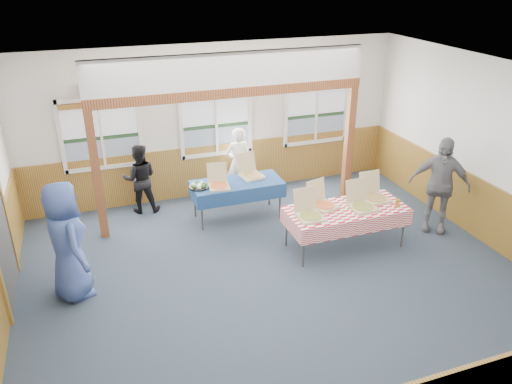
% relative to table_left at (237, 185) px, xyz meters
% --- Properties ---
extents(floor, '(8.00, 8.00, 0.00)m').
position_rel_table_left_xyz_m(floor, '(-0.05, -2.20, -0.70)').
color(floor, '#293442').
rests_on(floor, ground).
extents(ceiling, '(8.00, 8.00, 0.00)m').
position_rel_table_left_xyz_m(ceiling, '(-0.05, -2.20, 2.50)').
color(ceiling, white).
rests_on(ceiling, wall_back).
extents(wall_back, '(8.00, 0.00, 8.00)m').
position_rel_table_left_xyz_m(wall_back, '(-0.05, 1.30, 0.90)').
color(wall_back, silver).
rests_on(wall_back, floor).
extents(wall_front, '(8.00, 0.00, 8.00)m').
position_rel_table_left_xyz_m(wall_front, '(-0.05, -5.70, 0.90)').
color(wall_front, silver).
rests_on(wall_front, floor).
extents(wall_right, '(0.00, 8.00, 8.00)m').
position_rel_table_left_xyz_m(wall_right, '(3.95, -2.20, 0.90)').
color(wall_right, silver).
rests_on(wall_right, floor).
extents(wainscot_back, '(7.98, 0.05, 1.10)m').
position_rel_table_left_xyz_m(wainscot_back, '(-0.05, 1.28, -0.15)').
color(wainscot_back, brown).
rests_on(wainscot_back, floor).
extents(wainscot_right, '(0.05, 6.98, 1.10)m').
position_rel_table_left_xyz_m(wainscot_right, '(3.93, -2.20, -0.15)').
color(wainscot_right, brown).
rests_on(wainscot_right, floor).
extents(window_left, '(1.56, 0.10, 1.46)m').
position_rel_table_left_xyz_m(window_left, '(-2.35, 1.26, 0.98)').
color(window_left, white).
rests_on(window_left, wall_back).
extents(window_mid, '(1.56, 0.10, 1.46)m').
position_rel_table_left_xyz_m(window_mid, '(-0.05, 1.26, 0.98)').
color(window_mid, white).
rests_on(window_mid, wall_back).
extents(window_right, '(1.56, 0.10, 1.46)m').
position_rel_table_left_xyz_m(window_right, '(2.25, 1.26, 0.98)').
color(window_right, white).
rests_on(window_right, wall_back).
extents(post_left, '(0.15, 0.15, 2.40)m').
position_rel_table_left_xyz_m(post_left, '(-2.55, 0.10, 0.50)').
color(post_left, '#642C16').
rests_on(post_left, floor).
extents(post_right, '(0.15, 0.15, 2.40)m').
position_rel_table_left_xyz_m(post_right, '(2.45, 0.10, 0.50)').
color(post_right, '#642C16').
rests_on(post_right, floor).
extents(cross_beam, '(5.15, 0.18, 0.18)m').
position_rel_table_left_xyz_m(cross_beam, '(-0.05, 0.10, 1.79)').
color(cross_beam, '#642C16').
rests_on(cross_beam, post_left).
extents(table_left, '(1.91, 1.49, 0.76)m').
position_rel_table_left_xyz_m(table_left, '(0.00, 0.00, 0.00)').
color(table_left, '#383838').
rests_on(table_left, floor).
extents(table_right, '(2.13, 1.00, 0.76)m').
position_rel_table_left_xyz_m(table_right, '(1.45, -1.70, 0.01)').
color(table_right, '#383838').
rests_on(table_right, floor).
extents(pizza_box_a, '(0.43, 0.51, 0.41)m').
position_rel_table_left_xyz_m(pizza_box_a, '(-0.39, -0.11, 0.12)').
color(pizza_box_a, beige).
rests_on(pizza_box_a, table_left).
extents(pizza_box_b, '(0.48, 0.55, 0.44)m').
position_rel_table_left_xyz_m(pizza_box_b, '(0.34, 0.16, 0.13)').
color(pizza_box_b, beige).
rests_on(pizza_box_b, table_left).
extents(pizza_box_c, '(0.41, 0.50, 0.45)m').
position_rel_table_left_xyz_m(pizza_box_c, '(0.70, -1.80, 0.13)').
color(pizza_box_c, beige).
rests_on(pizza_box_c, table_right).
extents(pizza_box_d, '(0.51, 0.57, 0.43)m').
position_rel_table_left_xyz_m(pizza_box_d, '(1.09, -1.51, 0.13)').
color(pizza_box_d, beige).
rests_on(pizza_box_d, table_right).
extents(pizza_box_e, '(0.42, 0.51, 0.45)m').
position_rel_table_left_xyz_m(pizza_box_e, '(1.70, -1.78, 0.13)').
color(pizza_box_e, beige).
rests_on(pizza_box_e, table_right).
extents(pizza_box_f, '(0.43, 0.52, 0.46)m').
position_rel_table_left_xyz_m(pizza_box_f, '(2.10, -1.56, 0.13)').
color(pizza_box_f, beige).
rests_on(pizza_box_f, table_right).
extents(veggie_tray, '(0.39, 0.39, 0.09)m').
position_rel_table_left_xyz_m(veggie_tray, '(-0.75, -0.00, 0.09)').
color(veggie_tray, black).
rests_on(veggie_tray, table_left).
extents(drink_glass, '(0.07, 0.07, 0.15)m').
position_rel_table_left_xyz_m(drink_glass, '(2.30, -1.95, 0.14)').
color(drink_glass, olive).
rests_on(drink_glass, table_right).
extents(woman_white, '(0.57, 0.37, 1.55)m').
position_rel_table_left_xyz_m(woman_white, '(0.31, 0.90, 0.08)').
color(woman_white, white).
rests_on(woman_white, floor).
extents(woman_black, '(0.77, 0.64, 1.42)m').
position_rel_table_left_xyz_m(woman_black, '(-1.74, 0.90, 0.01)').
color(woman_black, black).
rests_on(woman_black, floor).
extents(man_blue, '(0.84, 1.04, 1.86)m').
position_rel_table_left_xyz_m(man_blue, '(-3.10, -1.58, 0.23)').
color(man_blue, '#3B4F95').
rests_on(man_blue, floor).
extents(person_grey, '(1.11, 1.03, 1.83)m').
position_rel_table_left_xyz_m(person_grey, '(3.34, -1.71, 0.22)').
color(person_grey, slate).
rests_on(person_grey, floor).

